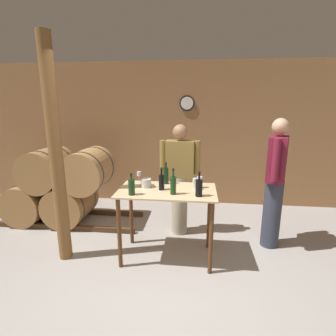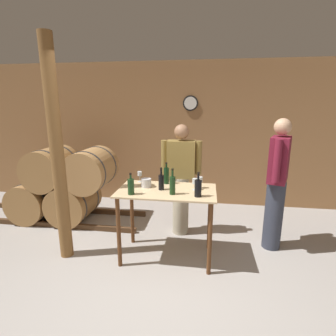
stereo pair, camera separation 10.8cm
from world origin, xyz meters
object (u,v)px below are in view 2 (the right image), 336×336
Objects in this scene: wine_bottle_left at (161,182)px; wine_bottle_far_right at (198,188)px; wine_bottle_center at (166,175)px; person_visitor_with_scarf at (277,182)px; ice_bucket at (146,183)px; wooden_post at (57,154)px; person_host at (181,178)px; wine_bottle_far_left at (131,186)px; wine_bottle_right at (172,185)px; wine_glass_near_left at (140,174)px; wine_glass_near_right at (200,180)px; wine_glass_near_center at (195,182)px.

wine_bottle_far_right is (0.45, -0.18, 0.00)m from wine_bottle_left.
wine_bottle_center is 0.16× the size of person_visitor_with_scarf.
wine_bottle_center is at bearing 38.29° from ice_bucket.
wooden_post reaches higher than ice_bucket.
wine_bottle_far_left is at bearing -118.33° from person_host.
wooden_post is 1.53× the size of person_visitor_with_scarf.
wine_bottle_left is 0.26m from wine_bottle_center.
wine_bottle_left is at bearing 34.48° from wine_bottle_far_left.
wine_bottle_far_right is 0.71m from ice_bucket.
wine_bottle_right is at bearing -155.46° from person_visitor_with_scarf.
ice_bucket is 1.70m from person_visitor_with_scarf.
ice_bucket is at bearing -56.22° from wine_glass_near_left.
wooden_post is 2.79m from person_visitor_with_scarf.
ice_bucket is at bearing -175.76° from wine_glass_near_right.
ice_bucket is at bearing 177.26° from wine_glass_near_center.
person_host reaches higher than wine_bottle_center.
wooden_post is 10.59× the size of wine_bottle_far_left.
wine_bottle_center is at bearing 134.39° from wine_bottle_far_right.
wine_glass_near_left is 1.81m from person_visitor_with_scarf.
wooden_post is at bearing -179.60° from wine_bottle_right.
person_host is at bearing 58.26° from ice_bucket.
wooden_post is at bearing -161.77° from wine_bottle_center.
wine_bottle_far_right is (0.77, 0.04, 0.01)m from wine_bottle_far_left.
wine_bottle_far_right is 0.31m from wine_glass_near_right.
wooden_post is 0.98m from wine_bottle_far_left.
wine_glass_near_center is 1.13m from person_visitor_with_scarf.
wine_bottle_far_left reaches higher than wine_glass_near_left.
wine_glass_near_center is 0.08× the size of person_visitor_with_scarf.
wine_bottle_far_left is at bearing -87.21° from wine_glass_near_left.
wine_bottle_left is 1.93× the size of wine_glass_near_center.
wooden_post reaches higher than wine_glass_near_center.
person_visitor_with_scarf is (1.80, 0.17, -0.08)m from wine_glass_near_left.
ice_bucket is (-0.21, 0.08, -0.05)m from wine_bottle_left.
wine_glass_near_left is at bearing 149.86° from wine_bottle_far_right.
wine_glass_near_left is at bearing -141.41° from person_host.
wine_bottle_right reaches higher than wine_glass_near_center.
ice_bucket is (-0.36, 0.22, -0.06)m from wine_bottle_right.
wine_bottle_left is at bearing -20.96° from ice_bucket.
wine_bottle_left is 0.16× the size of person_visitor_with_scarf.
person_visitor_with_scarf is (1.46, 0.45, -0.08)m from wine_bottle_left.
person_visitor_with_scarf is at bearing 5.31° from wine_glass_near_left.
wine_bottle_center is at bearing 18.23° from wooden_post.
wine_bottle_center reaches higher than wine_bottle_left.
wine_bottle_far_left is 0.15× the size of person_host.
wine_bottle_center is 0.44m from wine_glass_near_center.
wooden_post reaches higher than wine_bottle_right.
wine_bottle_left is (1.24, 0.15, -0.34)m from wooden_post.
ice_bucket is 0.73m from person_host.
wine_bottle_center is 1.99× the size of wine_glass_near_left.
wine_bottle_far_right is 0.23m from wine_glass_near_center.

